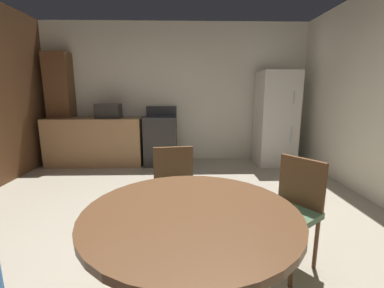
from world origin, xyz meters
The scene contains 10 objects.
ground_plane centered at (0.00, 0.00, 0.00)m, with size 14.00×14.00×0.00m, color #A89E89.
wall_back centered at (0.00, 3.16, 1.35)m, with size 5.45×0.12×2.70m, color silver.
kitchen_counter centered at (-1.53, 2.76, 0.45)m, with size 1.78×0.60×0.90m, color #9E754C.
pantry_column centered at (-2.20, 2.94, 1.05)m, with size 0.44×0.36×2.10m, color brown.
oven_range centered at (-0.29, 2.77, 0.47)m, with size 0.60×0.60×1.10m.
refrigerator centered at (1.90, 2.71, 0.88)m, with size 0.68×0.68×1.76m.
microwave centered at (-1.26, 2.76, 1.03)m, with size 0.44×0.32×0.26m, color #2D2B28.
dining_table centered at (0.21, -0.85, 0.60)m, with size 1.17×1.17×0.76m.
chair_north centered at (0.08, 0.15, 0.50)m, with size 0.45×0.45×0.87m.
chair_northeast centered at (1.02, -0.26, 0.50)m, with size 0.56×0.56×0.87m.
Camera 1 is at (0.18, -2.14, 1.39)m, focal length 24.10 mm.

